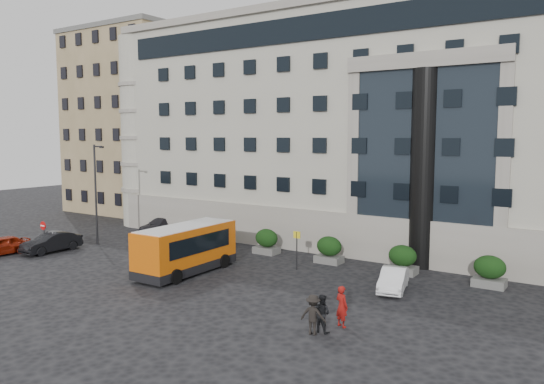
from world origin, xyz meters
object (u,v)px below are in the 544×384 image
at_px(pedestrian_a, 342,306).
at_px(parked_car_c, 160,225).
at_px(hedge_e, 490,271).
at_px(red_truck, 210,206).
at_px(parked_car_a, 1,246).
at_px(minibus, 186,247).
at_px(no_entry_sign, 43,230).
at_px(street_lamp, 96,190).
at_px(hedge_b, 267,241).
at_px(parked_car_d, 174,216).
at_px(pedestrian_c, 313,315).
at_px(white_taxi, 393,279).
at_px(pedestrian_b, 322,313).
at_px(hedge_a, 213,234).
at_px(hedge_c, 329,250).
at_px(hedge_d, 402,259).
at_px(parked_car_b, 51,242).
at_px(bus_stop_sign, 297,243).

bearing_deg(pedestrian_a, parked_car_c, -5.95).
height_order(hedge_e, red_truck, red_truck).
xyz_separation_m(red_truck, parked_car_a, (-1.48, -21.79, -0.62)).
xyz_separation_m(minibus, parked_car_c, (-11.69, 9.17, -1.02)).
bearing_deg(hedge_e, no_entry_sign, -163.48).
bearing_deg(no_entry_sign, pedestrian_a, -3.79).
bearing_deg(street_lamp, hedge_b, 20.07).
relative_size(parked_car_d, pedestrian_a, 2.41).
height_order(street_lamp, pedestrian_c, street_lamp).
height_order(white_taxi, pedestrian_b, pedestrian_b).
distance_m(street_lamp, no_entry_sign, 4.98).
xyz_separation_m(hedge_a, parked_car_d, (-10.64, 6.63, -0.29)).
xyz_separation_m(hedge_c, hedge_d, (5.20, 0.00, 0.00)).
relative_size(hedge_c, street_lamp, 0.23).
distance_m(hedge_b, parked_car_d, 17.17).
height_order(hedge_c, no_entry_sign, no_entry_sign).
relative_size(hedge_e, parked_car_b, 0.41).
xyz_separation_m(bus_stop_sign, pedestrian_a, (7.07, -7.73, -0.77)).
bearing_deg(hedge_c, pedestrian_c, -65.34).
distance_m(hedge_d, pedestrian_c, 12.10).
distance_m(hedge_d, hedge_e, 5.20).
height_order(hedge_d, pedestrian_c, hedge_d).
bearing_deg(parked_car_c, hedge_b, -8.82).
distance_m(bus_stop_sign, parked_car_a, 21.90).
bearing_deg(red_truck, bus_stop_sign, -33.92).
bearing_deg(bus_stop_sign, hedge_b, 146.93).
bearing_deg(minibus, hedge_c, 48.09).
xyz_separation_m(hedge_e, parked_car_b, (-29.32, -8.54, -0.20)).
xyz_separation_m(street_lamp, no_entry_sign, (-1.06, -4.04, -2.72)).
bearing_deg(red_truck, white_taxi, -27.55).
bearing_deg(hedge_a, red_truck, 131.07).
distance_m(no_entry_sign, pedestrian_b, 25.29).
xyz_separation_m(minibus, parked_car_a, (-14.74, -3.84, -0.98)).
distance_m(parked_car_b, white_taxi, 25.42).
bearing_deg(parked_car_c, red_truck, 99.19).
bearing_deg(pedestrian_b, street_lamp, -10.85).
height_order(red_truck, parked_car_d, red_truck).
distance_m(no_entry_sign, pedestrian_c, 25.18).
bearing_deg(bus_stop_sign, pedestrian_a, -47.56).
bearing_deg(minibus, parked_car_b, -176.09).
bearing_deg(pedestrian_b, hedge_a, -30.80).
height_order(hedge_c, bus_stop_sign, bus_stop_sign).
height_order(red_truck, parked_car_c, red_truck).
xyz_separation_m(no_entry_sign, parked_car_b, (0.48, 0.30, -0.92)).
height_order(hedge_a, bus_stop_sign, bus_stop_sign).
xyz_separation_m(parked_car_b, pedestrian_a, (25.09, -1.99, 0.22)).
height_order(hedge_d, bus_stop_sign, bus_stop_sign).
height_order(red_truck, pedestrian_b, red_truck).
bearing_deg(hedge_b, minibus, -98.76).
bearing_deg(minibus, hedge_e, 22.53).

